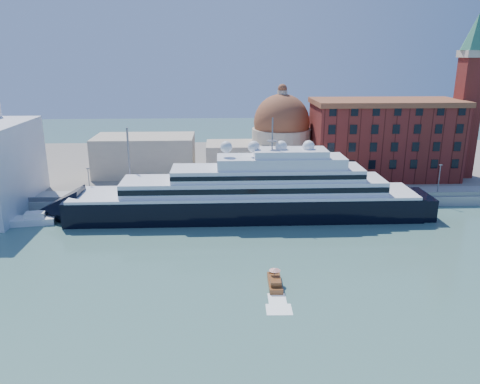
{
  "coord_description": "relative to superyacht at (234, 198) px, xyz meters",
  "views": [
    {
      "loc": [
        3.15,
        -84.02,
        38.62
      ],
      "look_at": [
        7.56,
        18.0,
        7.89
      ],
      "focal_mm": 35.0,
      "sensor_mm": 36.0,
      "label": 1
    }
  ],
  "objects": [
    {
      "name": "quay",
      "position": [
        -6.28,
        11.0,
        -3.61
      ],
      "size": [
        180.0,
        10.0,
        2.5
      ],
      "primitive_type": "cube",
      "color": "gray",
      "rests_on": "ground"
    },
    {
      "name": "quay_fence",
      "position": [
        -6.28,
        6.5,
        -1.76
      ],
      "size": [
        180.0,
        0.1,
        1.2
      ],
      "primitive_type": "cube",
      "color": "slate",
      "rests_on": "quay"
    },
    {
      "name": "land",
      "position": [
        -6.28,
        52.0,
        -3.86
      ],
      "size": [
        260.0,
        72.0,
        2.0
      ],
      "primitive_type": "cube",
      "color": "slate",
      "rests_on": "ground"
    },
    {
      "name": "church",
      "position": [
        0.1,
        34.72,
        6.04
      ],
      "size": [
        66.0,
        18.0,
        25.5
      ],
      "color": "beige",
      "rests_on": "land"
    },
    {
      "name": "service_barge",
      "position": [
        -48.38,
        -2.5,
        -4.02
      ],
      "size": [
        13.58,
        6.33,
        2.94
      ],
      "rotation": [
        0.0,
        0.0,
        0.16
      ],
      "color": "white",
      "rests_on": "ground"
    },
    {
      "name": "water_taxi",
      "position": [
        5.97,
        -35.11,
        -4.1
      ],
      "size": [
        2.44,
        6.79,
        3.19
      ],
      "rotation": [
        0.0,
        0.0,
        -0.03
      ],
      "color": "brown",
      "rests_on": "ground"
    },
    {
      "name": "ground",
      "position": [
        -6.28,
        -23.0,
        -4.86
      ],
      "size": [
        400.0,
        400.0,
        0.0
      ],
      "primitive_type": "plane",
      "color": "#3C685F",
      "rests_on": "ground"
    },
    {
      "name": "campanile",
      "position": [
        69.72,
        29.0,
        23.89
      ],
      "size": [
        8.4,
        8.4,
        47.0
      ],
      "color": "maroon",
      "rests_on": "land"
    },
    {
      "name": "lamp_posts",
      "position": [
        -18.95,
        9.27,
        4.98
      ],
      "size": [
        120.8,
        2.4,
        18.0
      ],
      "color": "slate",
      "rests_on": "quay"
    },
    {
      "name": "superyacht",
      "position": [
        0.0,
        0.0,
        0.0
      ],
      "size": [
        94.32,
        13.08,
        28.19
      ],
      "color": "black",
      "rests_on": "ground"
    },
    {
      "name": "warehouse",
      "position": [
        45.72,
        29.0,
        8.92
      ],
      "size": [
        43.0,
        19.0,
        23.25
      ],
      "color": "maroon",
      "rests_on": "land"
    }
  ]
}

